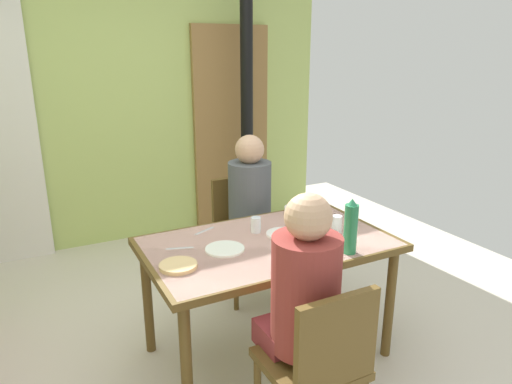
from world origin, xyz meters
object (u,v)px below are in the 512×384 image
chair_far_diner (242,229)px  person_near_diner (304,290)px  chair_near_diner (319,364)px  person_far_diner (251,197)px  water_bottle_green_near (351,228)px  dining_table (268,253)px  serving_bowl_center (297,211)px

chair_far_diner → person_near_diner: (-0.38, -1.40, 0.28)m
chair_far_diner → person_near_diner: size_ratio=1.13×
chair_near_diner → person_near_diner: (-0.00, 0.14, 0.28)m
person_far_diner → person_near_diner: bearing=73.2°
person_near_diner → water_bottle_green_near: 0.58m
chair_near_diner → person_near_diner: person_near_diner is taller
person_far_diner → water_bottle_green_near: bearing=96.0°
chair_near_diner → dining_table: bearing=77.3°
chair_far_diner → serving_bowl_center: (0.17, -0.48, 0.26)m
person_near_diner → serving_bowl_center: size_ratio=4.53×
chair_far_diner → serving_bowl_center: bearing=109.6°
water_bottle_green_near → serving_bowl_center: 0.64m
water_bottle_green_near → chair_near_diner: bearing=-138.0°
dining_table → serving_bowl_center: bearing=37.8°
dining_table → water_bottle_green_near: bearing=-47.2°
person_near_diner → chair_near_diner: bearing=-90.0°
dining_table → chair_far_diner: 0.81m
dining_table → chair_near_diner: size_ratio=1.60×
dining_table → chair_far_diner: chair_far_diner is taller
person_far_diner → water_bottle_green_near: (0.10, -0.97, 0.09)m
chair_far_diner → person_far_diner: size_ratio=1.13×
chair_near_diner → person_near_diner: size_ratio=1.13×
chair_near_diner → person_near_diner: bearing=90.0°
water_bottle_green_near → serving_bowl_center: (0.07, 0.63, -0.12)m
dining_table → person_near_diner: bearing=-105.3°
chair_near_diner → person_far_diner: person_far_diner is taller
chair_near_diner → person_far_diner: size_ratio=1.13×
dining_table → person_far_diner: 0.68m
person_far_diner → water_bottle_green_near: size_ratio=2.54×
chair_far_diner → water_bottle_green_near: (0.10, -1.10, 0.38)m
person_near_diner → water_bottle_green_near: person_near_diner is taller
chair_far_diner → water_bottle_green_near: 1.17m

